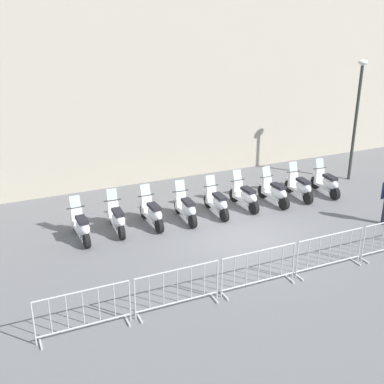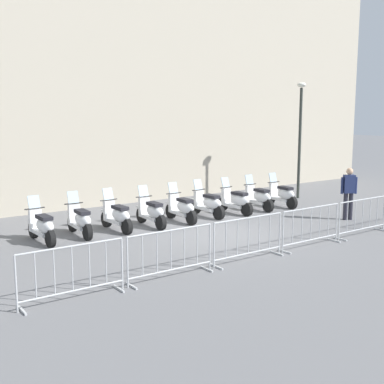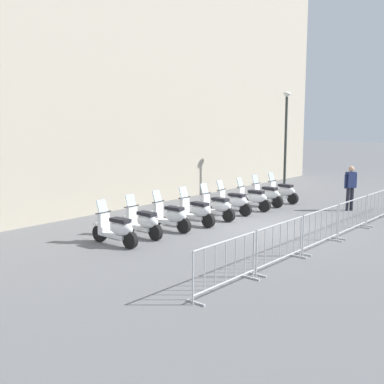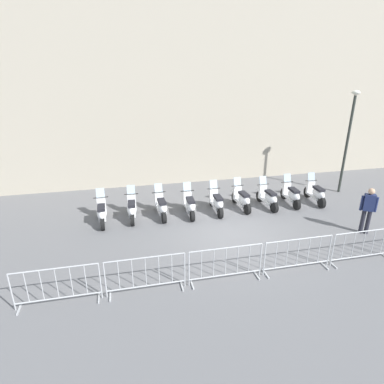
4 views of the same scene
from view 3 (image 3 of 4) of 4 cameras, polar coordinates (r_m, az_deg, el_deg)
name	(u,v)px [view 3 (image 3 of 4)]	position (r m, az deg, el deg)	size (l,w,h in m)	color
ground_plane	(264,228)	(15.85, 8.57, -4.21)	(120.00, 120.00, 0.00)	slate
building_facade	(115,39)	(20.42, -9.17, 17.53)	(28.00, 2.40, 13.38)	#B2A893
motorcycle_0	(116,230)	(13.59, -8.97, -4.42)	(0.56, 1.73, 1.24)	black
motorcycle_1	(143,222)	(14.41, -5.83, -3.60)	(0.56, 1.72, 1.24)	black
motorcycle_2	(170,217)	(15.19, -2.57, -2.94)	(0.56, 1.73, 1.24)	black
motorcycle_3	(196,212)	(15.96, 0.47, -2.36)	(0.56, 1.72, 1.24)	black
motorcycle_4	(216,207)	(16.86, 2.91, -1.78)	(0.56, 1.72, 1.24)	black
motorcycle_5	(233,202)	(17.84, 4.86, -1.22)	(0.57, 1.73, 1.24)	black
motorcycle_6	(252,199)	(18.72, 7.15, -0.79)	(0.57, 1.73, 1.24)	black
motorcycle_7	(266,195)	(19.71, 8.79, -0.35)	(0.56, 1.72, 1.24)	black
motorcycle_8	(282,192)	(20.65, 10.63, 0.01)	(0.56, 1.72, 1.24)	black
barrier_segment_0	(226,266)	(9.98, 4.01, -8.73)	(2.11, 0.50, 1.07)	#B2B5B7
barrier_segment_1	(280,245)	(11.75, 10.42, -6.18)	(2.11, 0.50, 1.07)	#B2B5B7
barrier_segment_2	(321,229)	(13.64, 15.05, -4.26)	(2.11, 0.50, 1.07)	#B2B5B7
barrier_segment_3	(353,217)	(15.62, 18.53, -2.80)	(2.11, 0.50, 1.07)	#B2B5B7
barrier_segment_4	(378,207)	(17.64, 21.21, -1.66)	(2.11, 0.50, 1.07)	#B2B5B7
street_lamp	(286,131)	(22.61, 11.07, 7.06)	(0.36, 0.36, 4.74)	#2D332D
officer_near_row_end	(350,185)	(19.42, 18.28, 0.75)	(0.49, 0.37, 1.73)	#23232D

